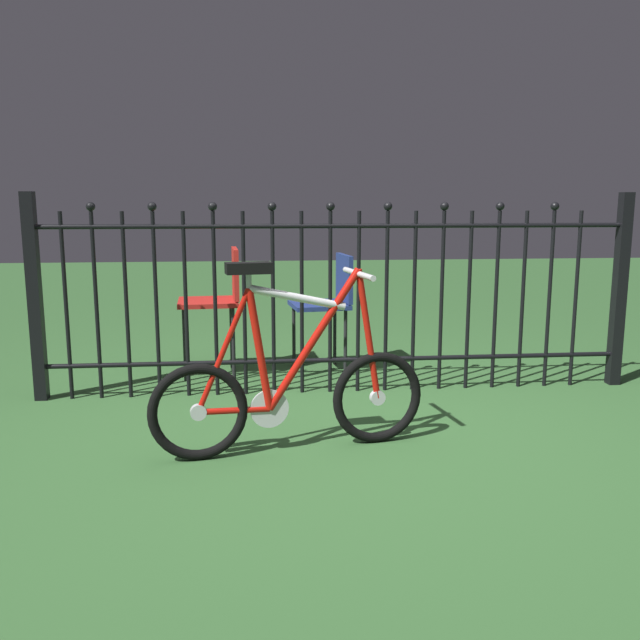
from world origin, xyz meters
The scene contains 5 objects.
ground_plane centered at (0.00, 0.00, 0.00)m, with size 20.00×20.00×0.00m, color #305B2D.
iron_fence centered at (-0.07, 0.81, 0.61)m, with size 3.60×0.07×1.21m.
bicycle centered at (-0.35, -0.15, 0.30)m, with size 1.29×0.40×0.89m.
chair_navy centered at (0.00, 1.35, 0.50)m, with size 0.42×0.41×0.80m.
chair_red centered at (-0.75, 1.32, 0.54)m, with size 0.42×0.42×0.85m.
Camera 1 is at (-0.50, -3.11, 1.15)m, focal length 37.35 mm.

